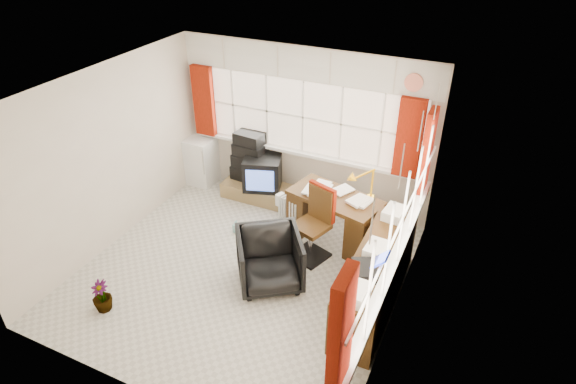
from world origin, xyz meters
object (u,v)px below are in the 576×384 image
object	(u,v)px
office_chair	(270,260)
mini_fridge	(201,160)
desk_lamp	(373,177)
crt_tv	(263,172)
desk	(334,216)
credenza	(376,278)
radiator	(289,218)
task_chair	(317,220)
tv_bench	(265,193)

from	to	relation	value
office_chair	mini_fridge	distance (m)	2.87
desk_lamp	crt_tv	distance (m)	1.97
desk	crt_tv	distance (m)	1.51
credenza	crt_tv	xyz separation A→B (m)	(-2.30, 1.51, 0.12)
radiator	office_chair	bearing A→B (deg)	-77.75
desk_lamp	radiator	xyz separation A→B (m)	(-1.11, -0.25, -0.84)
mini_fridge	crt_tv	bearing A→B (deg)	-4.36
task_chair	credenza	distance (m)	1.17
desk_lamp	mini_fridge	distance (m)	3.19
office_chair	mini_fridge	bearing A→B (deg)	105.87
desk_lamp	crt_tv	world-z (taller)	desk_lamp
mini_fridge	desk	bearing A→B (deg)	-13.22
radiator	credenza	distance (m)	1.81
office_chair	radiator	world-z (taller)	office_chair
crt_tv	tv_bench	bearing A→B (deg)	37.69
office_chair	credenza	bearing A→B (deg)	-25.68
crt_tv	credenza	bearing A→B (deg)	-33.24
office_chair	tv_bench	bearing A→B (deg)	84.35
desk	office_chair	xyz separation A→B (m)	(-0.42, -1.19, -0.05)
task_chair	credenza	size ratio (longest dim) A/B	0.53
desk_lamp	tv_bench	world-z (taller)	desk_lamp
tv_bench	mini_fridge	xyz separation A→B (m)	(-1.25, 0.08, 0.28)
tv_bench	office_chair	bearing A→B (deg)	-60.75
credenza	radiator	bearing A→B (deg)	149.63
credenza	office_chair	bearing A→B (deg)	-170.78
tv_bench	crt_tv	distance (m)	0.39
desk_lamp	office_chair	xyz separation A→B (m)	(-0.87, -1.37, -0.70)
crt_tv	desk_lamp	bearing A→B (deg)	-10.66
crt_tv	task_chair	bearing A→B (deg)	-35.36
task_chair	tv_bench	distance (m)	1.64
desk	task_chair	world-z (taller)	task_chair
credenza	crt_tv	size ratio (longest dim) A/B	2.82
task_chair	radiator	distance (m)	0.72
desk_lamp	office_chair	distance (m)	1.77
credenza	tv_bench	xyz separation A→B (m)	(-2.28, 1.52, -0.26)
office_chair	tv_bench	xyz separation A→B (m)	(-0.97, 1.73, -0.24)
task_chair	radiator	world-z (taller)	task_chair
credenza	mini_fridge	world-z (taller)	credenza
credenza	desk	bearing A→B (deg)	132.24
desk_lamp	task_chair	bearing A→B (deg)	-134.73
desk	mini_fridge	distance (m)	2.71
credenza	tv_bench	bearing A→B (deg)	146.30
task_chair	credenza	world-z (taller)	task_chair
desk	task_chair	xyz separation A→B (m)	(-0.11, -0.39, 0.15)
task_chair	office_chair	world-z (taller)	task_chair
desk	crt_tv	xyz separation A→B (m)	(-1.41, 0.53, 0.10)
desk_lamp	crt_tv	size ratio (longest dim) A/B	0.66
desk	credenza	distance (m)	1.32
office_chair	tv_bench	world-z (taller)	office_chair
radiator	credenza	world-z (taller)	credenza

